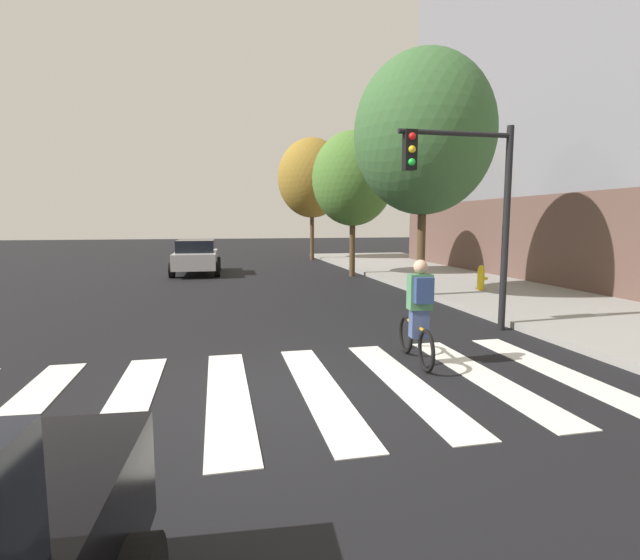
{
  "coord_description": "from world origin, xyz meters",
  "views": [
    {
      "loc": [
        -0.63,
        -6.06,
        2.27
      ],
      "look_at": [
        0.93,
        1.04,
        1.38
      ],
      "focal_mm": 26.45,
      "sensor_mm": 36.0,
      "label": 1
    }
  ],
  "objects_px": {
    "sedan_mid": "(196,256)",
    "fire_hydrant": "(481,278)",
    "cyclist": "(419,313)",
    "traffic_light_near": "(471,192)",
    "street_tree_near": "(424,134)",
    "street_tree_far": "(312,178)",
    "street_tree_mid": "(353,179)"
  },
  "relations": [
    {
      "from": "sedan_mid",
      "to": "fire_hydrant",
      "type": "height_order",
      "value": "sedan_mid"
    },
    {
      "from": "cyclist",
      "to": "traffic_light_near",
      "type": "xyz_separation_m",
      "value": [
        1.91,
        1.87,
        2.02
      ]
    },
    {
      "from": "sedan_mid",
      "to": "street_tree_near",
      "type": "relative_size",
      "value": 0.62
    },
    {
      "from": "street_tree_far",
      "to": "street_tree_near",
      "type": "bearing_deg",
      "value": -89.23
    },
    {
      "from": "fire_hydrant",
      "to": "street_tree_mid",
      "type": "distance_m",
      "value": 7.17
    },
    {
      "from": "street_tree_mid",
      "to": "traffic_light_near",
      "type": "bearing_deg",
      "value": -92.99
    },
    {
      "from": "cyclist",
      "to": "fire_hydrant",
      "type": "relative_size",
      "value": 2.19
    },
    {
      "from": "cyclist",
      "to": "traffic_light_near",
      "type": "bearing_deg",
      "value": 44.37
    },
    {
      "from": "sedan_mid",
      "to": "cyclist",
      "type": "bearing_deg",
      "value": -74.61
    },
    {
      "from": "street_tree_near",
      "to": "street_tree_far",
      "type": "distance_m",
      "value": 14.92
    },
    {
      "from": "sedan_mid",
      "to": "traffic_light_near",
      "type": "height_order",
      "value": "traffic_light_near"
    },
    {
      "from": "sedan_mid",
      "to": "street_tree_mid",
      "type": "distance_m",
      "value": 7.59
    },
    {
      "from": "cyclist",
      "to": "fire_hydrant",
      "type": "bearing_deg",
      "value": 52.09
    },
    {
      "from": "street_tree_near",
      "to": "street_tree_mid",
      "type": "bearing_deg",
      "value": 92.11
    },
    {
      "from": "street_tree_mid",
      "to": "street_tree_far",
      "type": "height_order",
      "value": "street_tree_far"
    },
    {
      "from": "street_tree_near",
      "to": "traffic_light_near",
      "type": "bearing_deg",
      "value": -100.93
    },
    {
      "from": "street_tree_mid",
      "to": "sedan_mid",
      "type": "bearing_deg",
      "value": 159.81
    },
    {
      "from": "cyclist",
      "to": "street_tree_mid",
      "type": "height_order",
      "value": "street_tree_mid"
    },
    {
      "from": "cyclist",
      "to": "street_tree_far",
      "type": "height_order",
      "value": "street_tree_far"
    },
    {
      "from": "cyclist",
      "to": "fire_hydrant",
      "type": "xyz_separation_m",
      "value": [
        4.99,
        6.4,
        -0.31
      ]
    },
    {
      "from": "cyclist",
      "to": "street_tree_near",
      "type": "height_order",
      "value": "street_tree_near"
    },
    {
      "from": "street_tree_near",
      "to": "street_tree_mid",
      "type": "height_order",
      "value": "street_tree_near"
    },
    {
      "from": "street_tree_mid",
      "to": "street_tree_near",
      "type": "bearing_deg",
      "value": -87.89
    },
    {
      "from": "street_tree_near",
      "to": "street_tree_far",
      "type": "bearing_deg",
      "value": 90.77
    },
    {
      "from": "sedan_mid",
      "to": "street_tree_far",
      "type": "relative_size",
      "value": 0.61
    },
    {
      "from": "sedan_mid",
      "to": "cyclist",
      "type": "xyz_separation_m",
      "value": [
        3.99,
        -14.48,
        0.07
      ]
    },
    {
      "from": "street_tree_near",
      "to": "fire_hydrant",
      "type": "bearing_deg",
      "value": 13.76
    },
    {
      "from": "street_tree_mid",
      "to": "street_tree_far",
      "type": "bearing_deg",
      "value": 89.79
    },
    {
      "from": "fire_hydrant",
      "to": "street_tree_mid",
      "type": "xyz_separation_m",
      "value": [
        -2.54,
        5.71,
        3.5
      ]
    },
    {
      "from": "traffic_light_near",
      "to": "street_tree_far",
      "type": "height_order",
      "value": "street_tree_far"
    },
    {
      "from": "fire_hydrant",
      "to": "street_tree_near",
      "type": "xyz_separation_m",
      "value": [
        -2.31,
        -0.57,
        4.2
      ]
    },
    {
      "from": "cyclist",
      "to": "street_tree_mid",
      "type": "xyz_separation_m",
      "value": [
        2.44,
        12.12,
        3.19
      ]
    }
  ]
}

